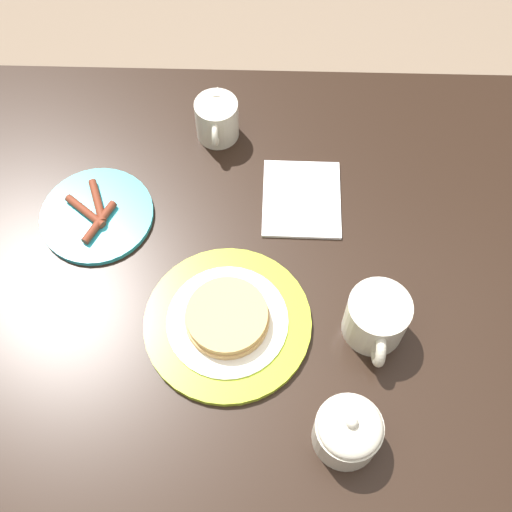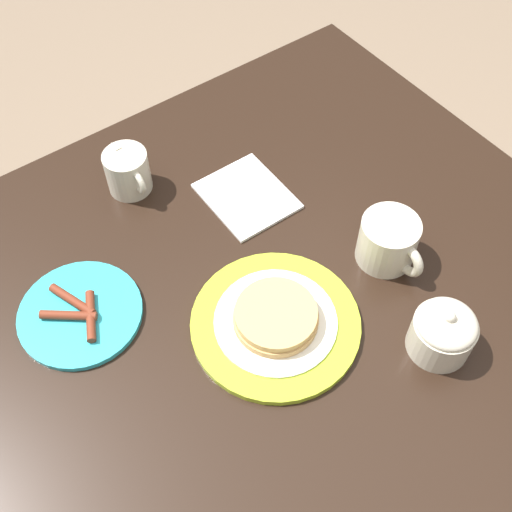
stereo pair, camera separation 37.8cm
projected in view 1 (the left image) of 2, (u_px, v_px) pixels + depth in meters
name	position (u px, v px, depth m)	size (l,w,h in m)	color
ground_plane	(252.00, 458.00, 1.66)	(8.00, 8.00, 0.00)	#7A6651
dining_table	(249.00, 378.00, 1.09)	(1.19, 1.09, 0.77)	black
pancake_plate	(227.00, 321.00, 1.00)	(0.26, 0.26, 0.04)	#AAC628
side_plate_bacon	(97.00, 215.00, 1.10)	(0.19, 0.19, 0.02)	#2DADBC
coffee_mug	(376.00, 319.00, 0.97)	(0.13, 0.10, 0.08)	beige
creamer_pitcher	(217.00, 118.00, 1.16)	(0.12, 0.08, 0.09)	beige
sugar_bowl	(348.00, 430.00, 0.89)	(0.09, 0.09, 0.09)	beige
napkin	(302.00, 199.00, 1.12)	(0.16, 0.14, 0.01)	white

